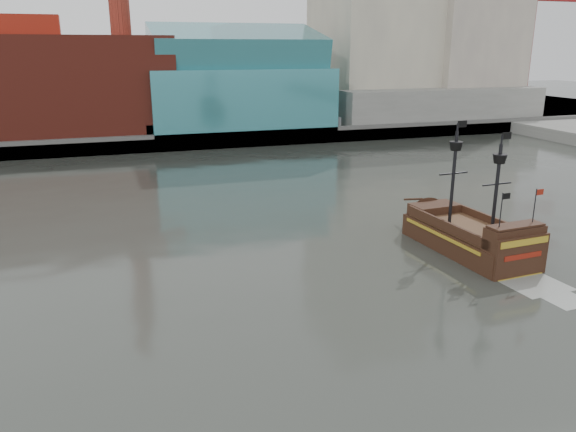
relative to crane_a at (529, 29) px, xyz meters
name	(u,v)px	position (x,y,z in m)	size (l,w,h in m)	color
ground	(367,344)	(-78.63, -82.00, -19.11)	(400.00, 400.00, 0.00)	#2A2D28
promenade_far	(165,121)	(-78.63, 10.00, -18.11)	(220.00, 60.00, 2.00)	slate
seawall	(187,142)	(-78.63, -19.50, -17.81)	(220.00, 1.00, 2.60)	#4C4C49
crane_a	(529,29)	(0.00, 0.00, 0.00)	(22.50, 4.00, 32.25)	slate
crane_b	(530,46)	(9.60, 10.00, -3.54)	(19.10, 4.00, 26.25)	slate
pirate_ship	(469,240)	(-64.81, -71.65, -18.14)	(5.26, 14.58, 10.74)	black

